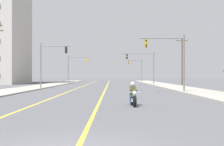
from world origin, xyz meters
name	(u,v)px	position (x,y,z in m)	size (l,w,h in m)	color
lane_stripe_center	(108,86)	(0.15, 45.00, 0.00)	(0.16, 100.00, 0.01)	yellow
lane_stripe_left	(83,86)	(-3.87, 45.00, 0.00)	(0.16, 100.00, 0.01)	yellow
sidewalk_kerb_right	(176,87)	(10.51, 40.00, 0.07)	(4.40, 110.00, 0.14)	#9E998E
sidewalk_kerb_left	(36,87)	(-10.51, 40.00, 0.07)	(4.40, 110.00, 0.14)	#9E998E
motorcycle_with_rider	(134,96)	(2.30, 11.67, 0.59)	(0.70, 2.19, 1.46)	black
traffic_signal_near_right	(172,54)	(7.38, 26.62, 4.10)	(4.90, 0.37, 6.20)	slate
traffic_signal_near_left	(50,59)	(-7.56, 35.84, 4.05)	(4.20, 0.37, 6.20)	slate
traffic_signal_mid_right	(145,63)	(6.98, 51.14, 4.16)	(5.91, 0.37, 6.20)	slate
traffic_signal_mid_left	(76,65)	(-7.42, 64.13, 4.11)	(5.07, 0.37, 6.20)	slate
traffic_signal_far_right	(138,67)	(7.78, 77.79, 4.05)	(4.19, 0.43, 6.20)	slate
utility_pole_right_far	(183,61)	(14.03, 51.51, 4.56)	(2.20, 0.26, 8.70)	brown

